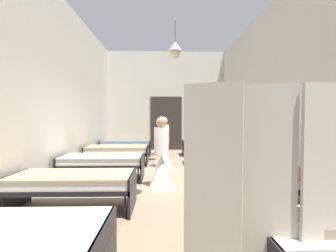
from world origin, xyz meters
TOP-DOWN VIEW (x-y plane):
  - ground_plane at (0.00, 0.00)m, footprint 5.83×11.11m
  - room_shell at (0.00, 1.16)m, footprint 5.63×10.71m
  - bed_left_row_1 at (-1.57, -1.82)m, footprint 1.90×0.84m
  - bed_right_row_1 at (1.57, -1.82)m, footprint 1.90×0.84m
  - bed_left_row_2 at (-1.57, 0.00)m, footprint 1.90×0.84m
  - bed_right_row_2 at (1.57, 0.00)m, footprint 1.90×0.84m
  - bed_left_row_3 at (-1.57, 1.82)m, footprint 1.90×0.84m
  - bed_right_row_3 at (1.57, 1.82)m, footprint 1.90×0.84m
  - bed_left_row_4 at (-1.57, 3.64)m, footprint 1.90×0.84m
  - bed_right_row_4 at (1.57, 3.64)m, footprint 1.90×0.84m
  - nurse_near_aisle at (-0.12, 1.36)m, footprint 0.52×0.52m
  - nurse_mid_aisle at (-0.18, -0.63)m, footprint 0.52×0.52m
  - patient_seated_primary at (1.22, -3.71)m, footprint 0.44×0.44m
  - potted_plant at (-0.20, 3.84)m, footprint 0.56×0.56m
  - privacy_screen at (0.62, -3.89)m, footprint 1.24×0.22m

SIDE VIEW (x-z plane):
  - ground_plane at x=0.00m, z-range -0.10..0.00m
  - bed_left_row_1 at x=-1.57m, z-range 0.15..0.73m
  - bed_right_row_1 at x=1.57m, z-range 0.15..0.73m
  - bed_left_row_2 at x=-1.57m, z-range 0.15..0.73m
  - bed_right_row_2 at x=1.57m, z-range 0.15..0.73m
  - bed_left_row_3 at x=-1.57m, z-range 0.15..0.73m
  - bed_right_row_3 at x=1.57m, z-range 0.15..0.73m
  - bed_left_row_4 at x=-1.57m, z-range 0.15..0.73m
  - bed_right_row_4 at x=1.57m, z-range 0.15..0.73m
  - nurse_near_aisle at x=-0.12m, z-range -0.21..1.27m
  - nurse_mid_aisle at x=-0.18m, z-range -0.21..1.27m
  - privacy_screen at x=0.62m, z-range 0.00..1.70m
  - patient_seated_primary at x=1.22m, z-range 0.47..1.27m
  - potted_plant at x=-0.20m, z-range 0.14..1.63m
  - room_shell at x=0.00m, z-range 0.00..4.43m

